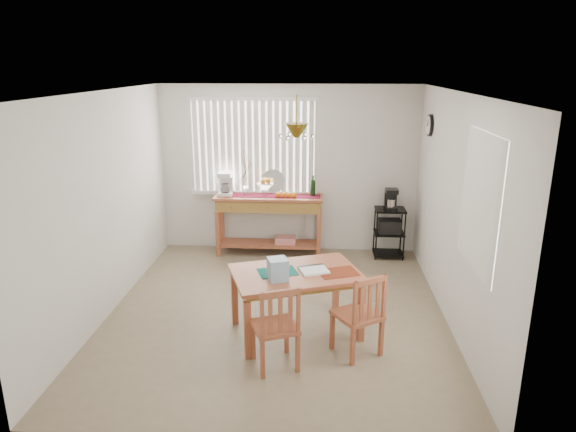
# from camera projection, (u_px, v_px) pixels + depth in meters

# --- Properties ---
(ground) EXTENTS (4.00, 4.50, 0.01)m
(ground) POSITION_uv_depth(u_px,v_px,m) (277.00, 312.00, 6.23)
(ground) COLOR gray
(room_shell) EXTENTS (4.20, 4.70, 2.70)m
(room_shell) POSITION_uv_depth(u_px,v_px,m) (276.00, 175.00, 5.76)
(room_shell) COLOR silver
(room_shell) RESTS_ON ground
(sideboard) EXTENTS (1.66, 0.47, 0.94)m
(sideboard) POSITION_uv_depth(u_px,v_px,m) (270.00, 210.00, 7.95)
(sideboard) COLOR #AA5939
(sideboard) RESTS_ON ground
(sideboard_items) EXTENTS (1.58, 0.40, 0.72)m
(sideboard_items) POSITION_uv_depth(u_px,v_px,m) (252.00, 186.00, 7.87)
(sideboard_items) COLOR maroon
(sideboard_items) RESTS_ON sideboard
(wire_cart) EXTENTS (0.45, 0.36, 0.77)m
(wire_cart) POSITION_uv_depth(u_px,v_px,m) (389.00, 228.00, 7.87)
(wire_cart) COLOR black
(wire_cart) RESTS_ON ground
(cart_items) EXTENTS (0.18, 0.22, 0.32)m
(cart_items) POSITION_uv_depth(u_px,v_px,m) (391.00, 199.00, 7.75)
(cart_items) COLOR black
(cart_items) RESTS_ON wire_cart
(dining_table) EXTENTS (1.56, 1.27, 0.72)m
(dining_table) POSITION_uv_depth(u_px,v_px,m) (296.00, 279.00, 5.58)
(dining_table) COLOR #AA5939
(dining_table) RESTS_ON ground
(table_items) EXTENTS (1.13, 0.55, 0.23)m
(table_items) POSITION_uv_depth(u_px,v_px,m) (287.00, 270.00, 5.39)
(table_items) COLOR #136B5D
(table_items) RESTS_ON dining_table
(chair_left) EXTENTS (0.54, 0.54, 0.89)m
(chair_left) POSITION_uv_depth(u_px,v_px,m) (276.00, 327.00, 4.96)
(chair_left) COLOR #AA5939
(chair_left) RESTS_ON ground
(chair_right) EXTENTS (0.58, 0.58, 0.90)m
(chair_right) POSITION_uv_depth(u_px,v_px,m) (360.00, 315.00, 5.19)
(chair_right) COLOR #AA5939
(chair_right) RESTS_ON ground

